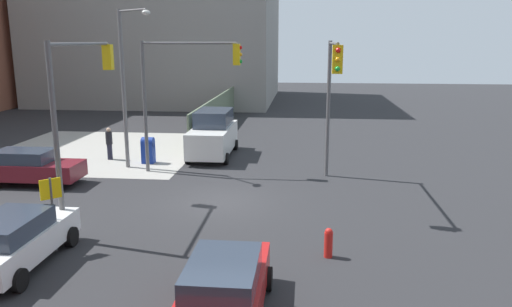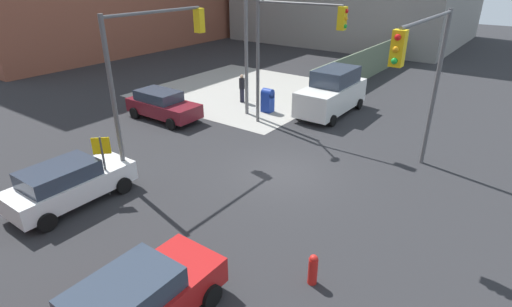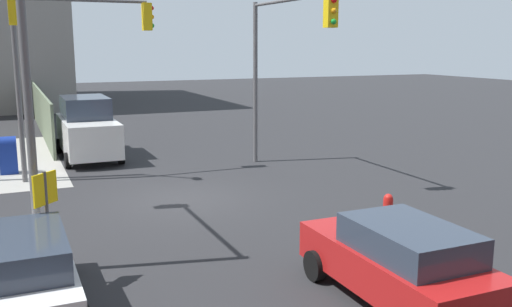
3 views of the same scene
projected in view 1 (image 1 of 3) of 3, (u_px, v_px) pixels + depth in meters
ground_plane at (220, 202)px, 20.59m from camera, size 120.00×120.00×0.00m
sidewalk_corner at (99, 150)px, 30.19m from camera, size 12.00×12.00×0.01m
construction_fence at (222, 109)px, 39.66m from camera, size 23.21×0.12×2.40m
building_loft_east at (164, 12)px, 54.58m from camera, size 20.00×24.00×19.11m
traffic_signal_nw_corner at (79, 96)px, 17.49m from camera, size 5.07×0.36×6.50m
traffic_signal_se_corner at (332, 85)px, 21.17m from camera, size 6.18×0.36×6.50m
traffic_signal_ne_corner at (181, 81)px, 24.19m from camera, size 0.36×4.97×6.50m
street_lamp_corner at (127, 77)px, 24.90m from camera, size 1.91×2.13×8.00m
warning_sign_two_way at (52, 202)px, 15.40m from camera, size 0.48×0.48×2.40m
mailbox_blue at (148, 149)px, 26.92m from camera, size 0.56×0.64×1.43m
fire_hydrant at (328, 242)px, 15.23m from camera, size 0.26×0.26×0.94m
hatchback_white at (15, 240)px, 14.51m from camera, size 4.43×2.02×1.62m
hatchback_maroon at (30, 167)px, 22.86m from camera, size 2.02×4.45×1.62m
sedan_red at (225, 287)px, 11.70m from camera, size 4.33×2.02×1.62m
van_white_delivery at (213, 134)px, 28.45m from camera, size 5.40×2.32×2.62m
pedestrian_crossing at (109, 143)px, 27.69m from camera, size 0.36×0.36×1.81m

